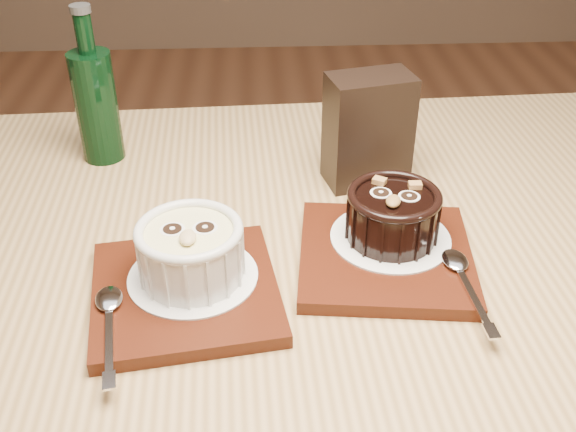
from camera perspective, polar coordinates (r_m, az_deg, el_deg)
The scene contains 11 objects.
table at distance 0.78m, azimuth -0.96°, elevation -8.97°, with size 1.23×0.85×0.75m.
tray_left at distance 0.68m, azimuth -8.66°, elevation -6.37°, with size 0.18×0.18×0.01m, color #44180B.
doily_left at distance 0.68m, azimuth -8.04°, elevation -5.05°, with size 0.13×0.13×0.00m, color white.
ramekin_white at distance 0.66m, azimuth -8.27°, elevation -2.80°, with size 0.11×0.11×0.06m.
spoon_left at distance 0.64m, azimuth -14.92°, elevation -8.74°, with size 0.03×0.13×0.01m, color white, non-canonical shape.
tray_right at distance 0.72m, azimuth 8.24°, elevation -3.38°, with size 0.18×0.18×0.01m, color #44180B.
doily_right at distance 0.74m, azimuth 8.66°, elevation -1.80°, with size 0.13×0.13×0.00m, color white.
ramekin_dark at distance 0.72m, azimuth 8.87°, elevation 0.26°, with size 0.10×0.10×0.06m.
spoon_right at distance 0.69m, azimuth 14.85°, elevation -5.36°, with size 0.03×0.13×0.01m, color white, non-canonical shape.
condiment_stand at distance 0.84m, azimuth 6.78°, elevation 7.24°, with size 0.10×0.06×0.14m, color black.
green_bottle at distance 0.92m, azimuth -15.94°, elevation 9.23°, with size 0.05×0.05×0.20m.
Camera 1 is at (-0.10, -0.86, 1.19)m, focal length 42.00 mm.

